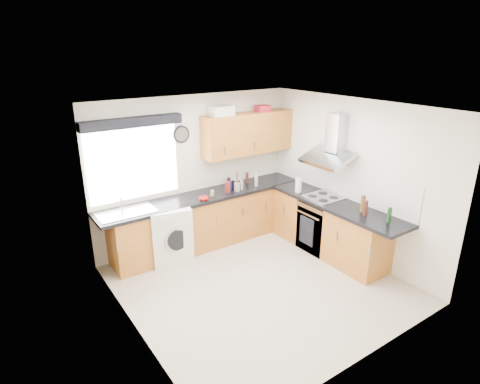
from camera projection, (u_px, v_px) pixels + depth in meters
ground_plane at (259, 284)px, 5.74m from camera, size 3.60×3.60×0.00m
ceiling at (263, 108)px, 4.89m from camera, size 3.60×3.60×0.02m
wall_back at (196, 171)px, 6.71m from camera, size 3.60×0.02×2.50m
wall_front at (372, 259)px, 3.92m from camera, size 3.60×0.02×2.50m
wall_left at (129, 238)px, 4.36m from camera, size 0.02×3.60×2.50m
wall_right at (352, 179)px, 6.27m from camera, size 0.02×3.60×2.50m
window at (134, 163)px, 6.04m from camera, size 1.40×0.02×1.10m
window_blind at (132, 122)px, 5.75m from camera, size 1.50×0.18×0.14m
splashback at (337, 179)px, 6.53m from camera, size 0.01×3.00×0.54m
base_cab_back at (201, 222)px, 6.71m from camera, size 3.00×0.58×0.86m
base_cab_corner at (275, 203)px, 7.56m from camera, size 0.60×0.60×0.86m
base_cab_right at (328, 228)px, 6.52m from camera, size 0.58×2.10×0.86m
worktop_back at (205, 196)px, 6.60m from camera, size 3.60×0.62×0.05m
worktop_right at (337, 205)px, 6.24m from camera, size 0.62×2.42×0.05m
sink at (126, 210)px, 5.87m from camera, size 0.84×0.46×0.10m
oven at (321, 225)px, 6.63m from camera, size 0.56×0.58×0.85m
hob_plate at (323, 197)px, 6.46m from camera, size 0.52×0.52×0.01m
extractor_hood at (332, 145)px, 6.22m from camera, size 0.52×0.78×0.66m
upper_cabinets at (248, 133)px, 6.89m from camera, size 1.70×0.35×0.70m
washing_machine at (169, 233)px, 6.29m from camera, size 0.73×0.71×0.91m
wall_clock at (182, 134)px, 6.33m from camera, size 0.28×0.04×0.28m
casserole at (221, 111)px, 6.49m from camera, size 0.39×0.28×0.16m
storage_box at (262, 108)px, 6.90m from camera, size 0.24×0.21×0.11m
utensil_pot at (237, 187)px, 6.74m from camera, size 0.11×0.11×0.14m
kitchen_roll at (299, 185)px, 6.67m from camera, size 0.13×0.13×0.24m
tomato_cluster at (204, 198)px, 6.35m from camera, size 0.16×0.16×0.06m
jar_0 at (247, 178)px, 7.13m from camera, size 0.06×0.06×0.19m
jar_1 at (242, 185)px, 6.80m from camera, size 0.05×0.05×0.17m
jar_2 at (228, 186)px, 6.79m from camera, size 0.05×0.05×0.14m
jar_3 at (233, 185)px, 6.80m from camera, size 0.06×0.06×0.16m
jar_4 at (229, 181)px, 7.04m from camera, size 0.07×0.07×0.12m
jar_5 at (228, 187)px, 6.67m from camera, size 0.07×0.07×0.19m
jar_6 at (231, 186)px, 6.78m from camera, size 0.04×0.04×0.16m
jar_7 at (226, 189)px, 6.67m from camera, size 0.05×0.05×0.13m
jar_8 at (256, 179)px, 6.96m from camera, size 0.06×0.06×0.25m
jar_9 at (238, 186)px, 6.78m from camera, size 0.04×0.04×0.13m
jar_10 at (212, 193)px, 6.53m from camera, size 0.06×0.06×0.09m
bottle_0 at (365, 208)px, 5.75m from camera, size 0.06×0.06×0.23m
bottle_1 at (389, 215)px, 5.52m from camera, size 0.06×0.06×0.22m
bottle_2 at (363, 203)px, 5.88m from camera, size 0.07×0.07×0.26m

